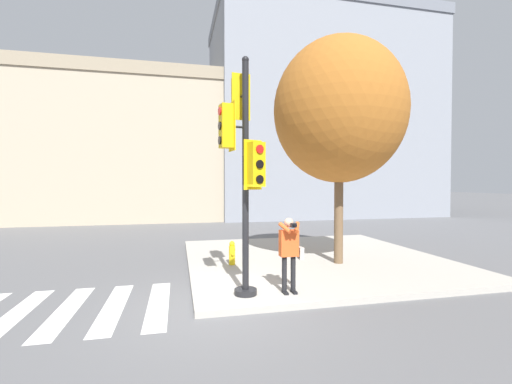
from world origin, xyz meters
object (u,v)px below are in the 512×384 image
Objects in this scene: traffic_signal_pole at (242,153)px; person_photographer at (290,248)px; fire_hydrant at (232,253)px; street_tree at (339,111)px.

person_photographer is (1.03, -0.08, -2.05)m from traffic_signal_pole.
fire_hydrant is (-0.82, 2.84, -0.63)m from person_photographer.
street_tree is at bearing -9.00° from fire_hydrant.
fire_hydrant is (-3.15, 0.50, -4.20)m from street_tree.
street_tree is 9.62× the size of fire_hydrant.
traffic_signal_pole is at bearing -146.09° from street_tree.
traffic_signal_pole is 2.30m from person_photographer.
person_photographer is at bearing -134.81° from street_tree.
fire_hydrant is at bearing 171.00° from street_tree.
traffic_signal_pole is 7.29× the size of fire_hydrant.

